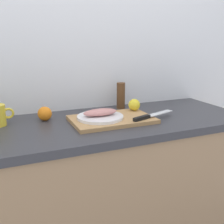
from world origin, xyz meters
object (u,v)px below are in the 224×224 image
cutting_board (112,119)px  fish_fillet (100,112)px  chef_knife (149,116)px  white_plate (100,117)px  lemon_0 (134,105)px  orange_0 (45,114)px  pepper_mill (121,96)px

cutting_board → fish_fillet: 0.08m
chef_knife → white_plate: bearing=141.0°
lemon_0 → fish_fillet: bearing=-161.8°
white_plate → chef_knife: size_ratio=0.85×
chef_knife → cutting_board: bearing=136.9°
white_plate → orange_0: bearing=151.3°
orange_0 → pepper_mill: bearing=10.4°
lemon_0 → orange_0: bearing=172.7°
white_plate → fish_fillet: size_ratio=1.33×
chef_knife → pepper_mill: size_ratio=1.76×
lemon_0 → pepper_mill: 0.16m
cutting_board → white_plate: white_plate is taller
cutting_board → orange_0: 0.36m
white_plate → fish_fillet: fish_fillet is taller
lemon_0 → chef_knife: bearing=-90.3°
fish_fillet → chef_knife: (0.24, -0.09, -0.02)m
white_plate → chef_knife: (0.24, -0.09, 0.00)m
white_plate → lemon_0: (0.24, 0.08, 0.03)m
chef_knife → orange_0: orange_0 is taller
fish_fillet → cutting_board: bearing=-7.9°
orange_0 → white_plate: bearing=-28.7°
cutting_board → chef_knife: 0.19m
fish_fillet → chef_knife: bearing=-20.4°
chef_knife → orange_0: size_ratio=3.79×
fish_fillet → pepper_mill: (0.22, 0.23, 0.03)m
chef_knife → pepper_mill: (-0.01, 0.32, 0.05)m
cutting_board → orange_0: (-0.32, 0.15, 0.03)m
orange_0 → chef_knife: bearing=-24.9°
fish_fillet → pepper_mill: 0.32m
lemon_0 → orange_0: (-0.50, 0.06, -0.02)m
cutting_board → fish_fillet: fish_fillet is taller
fish_fillet → chef_knife: size_ratio=0.63×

